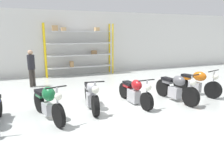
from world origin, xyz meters
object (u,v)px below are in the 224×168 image
Objects in this scene: shelving_rack at (79,49)px; motorcycle_orange at (197,83)px; motorcycle_green at (48,102)px; motorcycle_red at (135,92)px; person_browsing at (31,65)px; motorcycle_silver at (91,95)px; motorcycle_grey at (176,88)px.

motorcycle_orange is at bearing -60.63° from shelving_rack.
motorcycle_green is 2.92m from motorcycle_red.
person_browsing is (-3.14, 3.89, 0.56)m from motorcycle_red.
person_browsing is (-1.64, 3.78, 0.53)m from motorcycle_silver.
motorcycle_green is (-2.45, -6.20, -1.00)m from shelving_rack.
motorcycle_green is 1.22× the size of person_browsing.
motorcycle_orange is at bearing 97.31° from motorcycle_silver.
motorcycle_red is at bearing -105.71° from motorcycle_grey.
motorcycle_green reaches higher than motorcycle_orange.
shelving_rack is 1.89× the size of motorcycle_red.
motorcycle_grey is 1.24× the size of person_browsing.
motorcycle_green is at bearing 140.81° from person_browsing.
shelving_rack is at bearing -167.48° from motorcycle_orange.
motorcycle_grey is 1.35m from motorcycle_orange.
motorcycle_green is 0.98× the size of motorcycle_grey.
shelving_rack is 5.98m from motorcycle_silver.
motorcycle_green is at bearing -87.36° from motorcycle_red.
motorcycle_green is 0.98× the size of motorcycle_silver.
shelving_rack is at bearing 176.95° from motorcycle_silver.
person_browsing is at bearing -136.98° from motorcycle_grey.
motorcycle_orange is (5.70, 0.42, -0.04)m from motorcycle_green.
motorcycle_red is 1.00× the size of motorcycle_grey.
motorcycle_red is at bearing 176.48° from person_browsing.
person_browsing is at bearing -139.26° from motorcycle_orange.
motorcycle_grey is (4.41, 0.02, -0.04)m from motorcycle_green.
motorcycle_silver is 4.30m from motorcycle_orange.
motorcycle_silver is 1.51m from motorcycle_red.
motorcycle_red is at bearing 93.06° from motorcycle_silver.
motorcycle_green is 4.22m from person_browsing.
motorcycle_green reaches higher than motorcycle_grey.
motorcycle_red is at bearing 80.62° from motorcycle_green.
person_browsing is at bearing -149.34° from motorcycle_silver.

